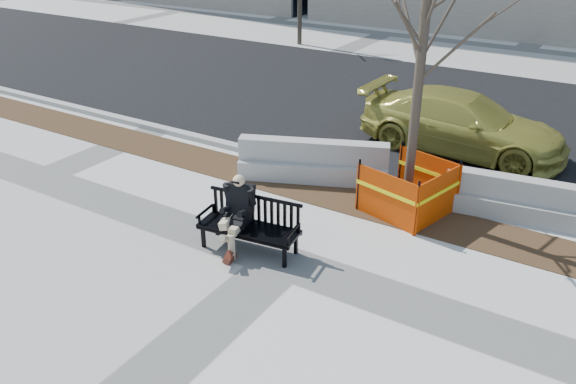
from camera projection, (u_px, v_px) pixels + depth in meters
name	position (u px, v px, depth m)	size (l,w,h in m)	color
ground	(283.00, 261.00, 9.52)	(120.00, 120.00, 0.00)	beige
mulch_strip	(353.00, 200.00, 11.50)	(40.00, 1.20, 0.02)	#47301C
asphalt_street	(450.00, 115.00, 16.22)	(60.00, 10.40, 0.01)	black
curb	(373.00, 180.00, 12.20)	(60.00, 0.25, 0.12)	#9E9B93
bench	(250.00, 250.00, 9.85)	(1.75, 0.63, 0.93)	black
seated_man	(239.00, 246.00, 9.97)	(0.55, 0.92, 1.29)	black
tree_fence	(405.00, 210.00, 11.13)	(2.10, 2.10, 5.26)	#EE3300
sedan	(458.00, 151.00, 13.85)	(1.94, 4.78, 1.39)	#A29B3A
jersey_barrier_left	(313.00, 180.00, 12.38)	(3.14, 0.63, 0.90)	#A29F98
jersey_barrier_right	(521.00, 219.00, 10.83)	(2.86, 0.57, 0.82)	#98968E
far_tree_left	(299.00, 44.00, 24.58)	(2.08, 2.08, 5.61)	#41372A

